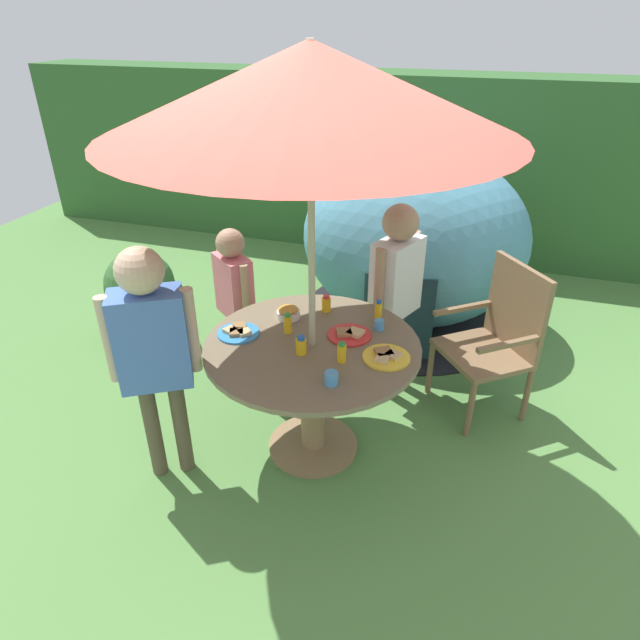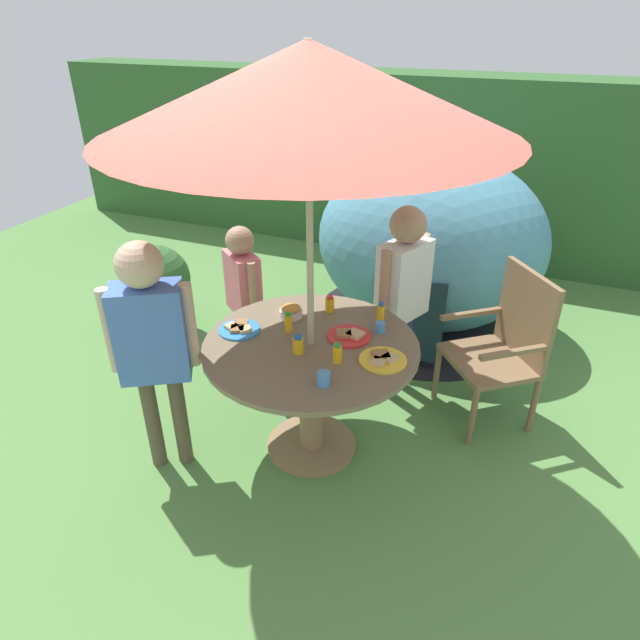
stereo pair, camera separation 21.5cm
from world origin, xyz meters
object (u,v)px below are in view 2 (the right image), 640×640
at_px(plate_mid_right, 239,329).
at_px(cup_far, 380,327).
at_px(cup_near, 323,379).
at_px(juice_bottle_near_left, 337,353).
at_px(wooden_chair, 505,342).
at_px(plate_mid_left, 349,335).
at_px(potted_plant, 157,284).
at_px(juice_bottle_far_left, 381,313).
at_px(dome_tent, 430,242).
at_px(juice_bottle_center_front, 288,322).
at_px(juice_bottle_near_right, 298,345).
at_px(garden_table, 311,372).
at_px(child_in_blue_shirt, 151,333).
at_px(snack_bowl, 291,311).
at_px(child_in_pink_shirt, 243,283).
at_px(plate_far_right, 383,359).
at_px(child_in_white_shirt, 404,280).
at_px(patio_umbrella, 308,89).
at_px(juice_bottle_center_back, 330,304).

relative_size(plate_mid_right, cup_far, 3.98).
bearing_deg(cup_near, juice_bottle_near_left, 91.68).
relative_size(wooden_chair, plate_mid_left, 4.07).
bearing_deg(potted_plant, juice_bottle_far_left, -12.85).
relative_size(dome_tent, juice_bottle_center_front, 16.16).
relative_size(juice_bottle_near_right, juice_bottle_far_left, 0.81).
relative_size(garden_table, juice_bottle_far_left, 9.37).
distance_m(juice_bottle_near_left, juice_bottle_far_left, 0.50).
relative_size(child_in_blue_shirt, snack_bowl, 9.99).
height_order(juice_bottle_near_left, juice_bottle_center_front, juice_bottle_center_front).
xyz_separation_m(dome_tent, child_in_pink_shirt, (-1.03, -1.26, 0.01)).
bearing_deg(garden_table, juice_bottle_near_left, -30.68).
xyz_separation_m(dome_tent, child_in_blue_shirt, (-1.00, -2.28, 0.18)).
xyz_separation_m(potted_plant, plate_far_right, (2.13, -0.85, 0.33)).
relative_size(snack_bowl, juice_bottle_near_right, 1.34).
xyz_separation_m(child_in_white_shirt, juice_bottle_center_front, (-0.49, -0.69, -0.05)).
distance_m(snack_bowl, juice_bottle_near_left, 0.56).
distance_m(child_in_pink_shirt, juice_bottle_far_left, 1.07).
xyz_separation_m(wooden_chair, child_in_blue_shirt, (-1.72, -1.21, 0.35)).
relative_size(dome_tent, cup_near, 28.45).
xyz_separation_m(patio_umbrella, snack_bowl, (-0.23, 0.24, -1.28)).
bearing_deg(cup_near, juice_bottle_center_back, 108.93).
relative_size(plate_mid_left, juice_bottle_far_left, 1.92).
height_order(garden_table, plate_mid_left, plate_mid_left).
xyz_separation_m(juice_bottle_far_left, juice_bottle_center_front, (-0.46, -0.30, -0.00)).
xyz_separation_m(potted_plant, plate_mid_right, (1.27, -0.86, 0.33)).
xyz_separation_m(plate_mid_left, cup_far, (0.14, 0.12, 0.02)).
xyz_separation_m(patio_umbrella, juice_bottle_center_back, (-0.04, 0.39, -1.26)).
xyz_separation_m(juice_bottle_center_front, juice_bottle_center_back, (0.13, 0.31, -0.01)).
xyz_separation_m(child_in_pink_shirt, plate_far_right, (1.18, -0.61, 0.04)).
bearing_deg(plate_far_right, juice_bottle_near_left, -155.52).
xyz_separation_m(plate_mid_left, juice_bottle_near_left, (0.03, -0.26, 0.04)).
bearing_deg(potted_plant, cup_far, -15.60).
bearing_deg(plate_far_right, juice_bottle_far_left, 108.49).
xyz_separation_m(juice_bottle_near_left, juice_bottle_center_back, (-0.24, 0.51, -0.01)).
relative_size(wooden_chair, child_in_pink_shirt, 0.89).
bearing_deg(child_in_white_shirt, child_in_blue_shirt, -18.51).
xyz_separation_m(plate_far_right, juice_bottle_far_left, (-0.13, 0.40, 0.05)).
distance_m(potted_plant, juice_bottle_far_left, 2.08).
relative_size(child_in_pink_shirt, juice_bottle_far_left, 8.79).
bearing_deg(child_in_pink_shirt, plate_mid_right, -24.59).
bearing_deg(child_in_white_shirt, garden_table, 0.00).
height_order(garden_table, potted_plant, same).
relative_size(child_in_blue_shirt, juice_bottle_near_right, 13.40).
distance_m(dome_tent, plate_mid_left, 1.71).
height_order(juice_bottle_near_right, cup_far, juice_bottle_near_right).
bearing_deg(child_in_blue_shirt, plate_mid_left, 1.85).
relative_size(snack_bowl, juice_bottle_center_back, 1.33).
distance_m(juice_bottle_center_back, cup_far, 0.38).
relative_size(garden_table, child_in_blue_shirt, 0.86).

